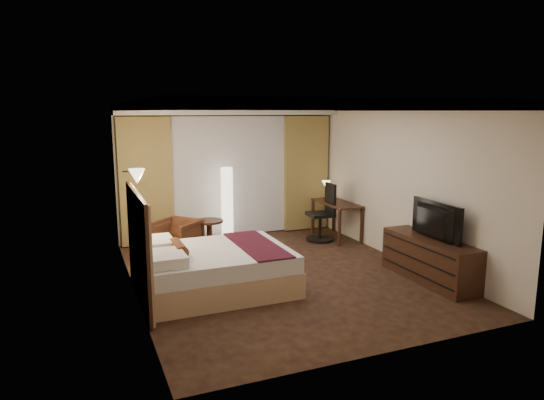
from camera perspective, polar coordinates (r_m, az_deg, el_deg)
name	(u,v)px	position (r m, az deg, el deg)	size (l,w,h in m)	color
floor	(281,275)	(7.81, 1.12, -8.82)	(4.50, 5.50, 0.01)	black
ceiling	(282,103)	(7.38, 1.20, 11.39)	(4.50, 5.50, 0.01)	white
back_wall	(229,171)	(10.04, -5.09, 3.36)	(4.50, 0.02, 2.70)	#F1E4D0
left_wall	(131,202)	(6.91, -16.22, -0.20)	(0.02, 5.50, 2.70)	#F1E4D0
right_wall	(402,184)	(8.61, 15.04, 1.89)	(0.02, 5.50, 2.70)	#F1E4D0
crown_molding	(282,107)	(7.38, 1.20, 10.93)	(4.50, 5.50, 0.12)	black
soffit	(232,110)	(9.72, -4.77, 10.53)	(4.50, 0.50, 0.20)	white
curtain_sheer	(230,177)	(9.97, -4.95, 2.74)	(2.48, 0.04, 2.45)	silver
curtain_left_drape	(146,182)	(9.55, -14.62, 2.11)	(1.00, 0.14, 2.45)	tan
curtain_right_drape	(306,173)	(10.55, 4.01, 3.17)	(1.00, 0.14, 2.45)	tan
wall_sconce	(137,176)	(7.48, -15.61, 2.71)	(0.24, 0.24, 0.24)	white
bed	(216,269)	(7.16, -6.62, -8.10)	(2.11, 1.64, 0.62)	white
headboard	(139,248)	(6.84, -15.34, -5.43)	(0.12, 1.94, 1.50)	tan
armchair	(177,236)	(8.93, -11.09, -4.14)	(0.70, 0.66, 0.72)	#502F18
side_table	(210,235)	(9.19, -7.36, -4.10)	(0.52, 0.52, 0.57)	black
floor_lamp	(227,204)	(9.66, -5.30, -0.51)	(0.32, 0.32, 1.50)	white
desk	(336,220)	(10.01, 7.57, -2.37)	(0.55, 1.22, 0.75)	black
desk_lamp	(326,191)	(10.30, 6.38, 1.10)	(0.18, 0.18, 0.34)	#FFD899
office_chair	(320,212)	(9.73, 5.70, -1.46)	(0.56, 0.56, 1.16)	black
dresser	(429,259)	(7.85, 18.03, -6.67)	(0.50, 1.73, 0.67)	black
television	(430,218)	(7.67, 18.13, -2.04)	(1.10, 0.63, 0.14)	black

